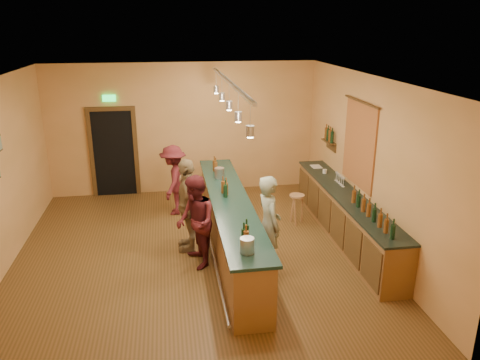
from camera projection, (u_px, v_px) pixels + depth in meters
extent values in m
plane|color=#513917|center=(195.00, 253.00, 8.70)|extent=(7.00, 7.00, 0.00)
cube|color=silver|center=(189.00, 79.00, 7.67)|extent=(6.50, 7.00, 0.02)
cube|color=#BA8845|center=(183.00, 129.00, 11.46)|extent=(6.50, 0.02, 3.20)
cube|color=#BA8845|center=(213.00, 271.00, 4.91)|extent=(6.50, 0.02, 3.20)
cube|color=#BA8845|center=(368.00, 163.00, 8.67)|extent=(0.02, 7.00, 3.20)
cube|color=black|center=(114.00, 154.00, 11.36)|extent=(0.95, 0.06, 2.10)
cube|color=#472B15|center=(92.00, 155.00, 11.27)|extent=(0.10, 0.08, 2.10)
cube|color=#472B15|center=(136.00, 153.00, 11.42)|extent=(0.10, 0.08, 2.10)
cube|color=#472B15|center=(110.00, 109.00, 10.99)|extent=(1.15, 0.08, 0.10)
cube|color=#19E54C|center=(109.00, 98.00, 10.90)|extent=(0.30, 0.04, 0.15)
cube|color=maroon|center=(359.00, 145.00, 8.96)|extent=(0.03, 1.40, 1.60)
cube|color=#472B15|center=(329.00, 142.00, 10.45)|extent=(0.16, 0.55, 0.03)
cube|color=#472B15|center=(331.00, 146.00, 10.49)|extent=(0.03, 0.55, 0.18)
cube|color=brown|center=(345.00, 217.00, 9.19)|extent=(0.55, 4.50, 0.90)
cube|color=black|center=(347.00, 195.00, 9.04)|extent=(0.60, 4.55, 0.04)
cylinder|color=silver|center=(325.00, 171.00, 10.23)|extent=(0.09, 0.09, 0.09)
cube|color=silver|center=(316.00, 167.00, 10.71)|extent=(0.22, 0.30, 0.01)
cube|color=brown|center=(230.00, 227.00, 8.64)|extent=(0.60, 5.00, 1.00)
cube|color=black|center=(230.00, 200.00, 8.47)|extent=(0.70, 5.10, 0.05)
cylinder|color=silver|center=(211.00, 245.00, 8.70)|extent=(0.05, 5.00, 0.05)
cylinder|color=silver|center=(247.00, 245.00, 6.46)|extent=(0.20, 0.20, 0.22)
cylinder|color=silver|center=(219.00, 173.00, 9.54)|extent=(0.20, 0.20, 0.22)
cube|color=silver|center=(229.00, 82.00, 7.79)|extent=(0.06, 4.60, 0.05)
cylinder|color=silver|center=(250.00, 116.00, 5.98)|extent=(0.01, 0.01, 0.35)
cylinder|color=#A5A5AD|center=(250.00, 131.00, 6.05)|extent=(0.11, 0.11, 0.14)
cylinder|color=#FFEABF|center=(250.00, 137.00, 6.07)|extent=(0.08, 0.08, 0.02)
cylinder|color=silver|center=(238.00, 103.00, 6.92)|extent=(0.01, 0.01, 0.35)
cylinder|color=#A5A5AD|center=(238.00, 116.00, 6.98)|extent=(0.11, 0.11, 0.14)
cylinder|color=#FFEABF|center=(238.00, 122.00, 7.01)|extent=(0.08, 0.08, 0.02)
cylinder|color=silver|center=(229.00, 93.00, 7.85)|extent=(0.01, 0.01, 0.35)
cylinder|color=#A5A5AD|center=(229.00, 105.00, 7.92)|extent=(0.11, 0.11, 0.14)
cylinder|color=#FFEABF|center=(229.00, 110.00, 7.94)|extent=(0.08, 0.08, 0.02)
cylinder|color=silver|center=(222.00, 86.00, 8.79)|extent=(0.01, 0.01, 0.35)
cylinder|color=#A5A5AD|center=(222.00, 96.00, 8.85)|extent=(0.11, 0.11, 0.14)
cylinder|color=#FFEABF|center=(222.00, 101.00, 8.88)|extent=(0.08, 0.08, 0.02)
cylinder|color=silver|center=(216.00, 80.00, 9.72)|extent=(0.01, 0.01, 0.35)
cylinder|color=#A5A5AD|center=(216.00, 89.00, 9.79)|extent=(0.11, 0.11, 0.14)
cylinder|color=#FFEABF|center=(216.00, 93.00, 9.81)|extent=(0.08, 0.08, 0.02)
imported|color=gray|center=(269.00, 225.00, 7.85)|extent=(0.50, 0.68, 1.72)
imported|color=#59191E|center=(196.00, 222.00, 8.04)|extent=(0.75, 0.90, 1.64)
imported|color=#997A51|center=(188.00, 205.00, 8.64)|extent=(0.43, 1.04, 1.77)
imported|color=#59191E|center=(174.00, 180.00, 10.31)|extent=(0.79, 1.11, 1.56)
cylinder|color=#9B6746|center=(297.00, 196.00, 9.80)|extent=(0.32, 0.32, 0.04)
cylinder|color=#9B6746|center=(302.00, 210.00, 9.92)|extent=(0.04, 0.04, 0.61)
cylinder|color=#9B6746|center=(292.00, 208.00, 9.99)|extent=(0.04, 0.04, 0.61)
cylinder|color=#9B6746|center=(295.00, 212.00, 9.80)|extent=(0.04, 0.04, 0.61)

